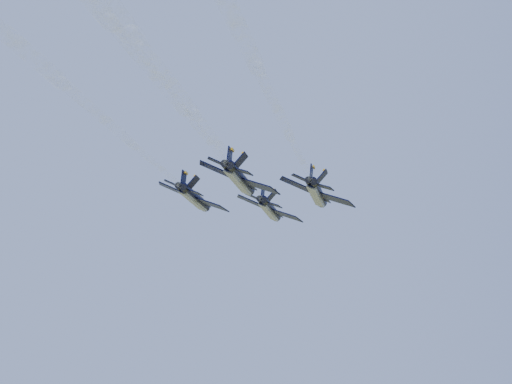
# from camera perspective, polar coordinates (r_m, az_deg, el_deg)

# --- Properties ---
(jet_lead) EXTENTS (11.90, 16.68, 5.43)m
(jet_lead) POSITION_cam_1_polar(r_m,az_deg,el_deg) (125.92, 1.15, -1.42)
(jet_lead) COLOR black
(jet_left) EXTENTS (11.90, 16.68, 5.43)m
(jet_left) POSITION_cam_1_polar(r_m,az_deg,el_deg) (116.14, -4.90, -0.50)
(jet_left) COLOR black
(jet_right) EXTENTS (11.90, 16.68, 5.43)m
(jet_right) POSITION_cam_1_polar(r_m,az_deg,el_deg) (112.28, 4.94, -0.12)
(jet_right) COLOR black
(jet_slot) EXTENTS (11.90, 16.68, 5.43)m
(jet_slot) POSITION_cam_1_polar(r_m,az_deg,el_deg) (102.11, -1.26, 1.00)
(jet_slot) COLOR black
(smoke_trail_lead) EXTENTS (13.79, 79.52, 2.68)m
(smoke_trail_lead) POSITION_cam_1_polar(r_m,az_deg,el_deg) (70.37, -8.38, 7.02)
(smoke_trail_lead) COLOR white
(smoke_trail_right) EXTENTS (13.79, 79.52, 2.68)m
(smoke_trail_right) POSITION_cam_1_polar(r_m,az_deg,el_deg) (56.37, -3.15, 11.75)
(smoke_trail_right) COLOR white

